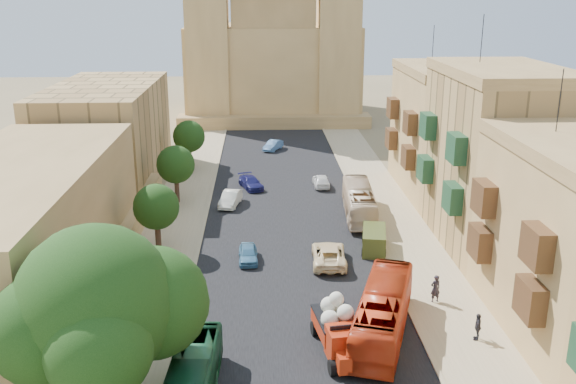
{
  "coord_description": "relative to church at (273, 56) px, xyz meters",
  "views": [
    {
      "loc": [
        -2.16,
        -21.93,
        19.08
      ],
      "look_at": [
        0.0,
        26.0,
        4.0
      ],
      "focal_mm": 40.0,
      "sensor_mm": 36.0,
      "label": 1
    }
  ],
  "objects": [
    {
      "name": "street_tree_c",
      "position": [
        -10.0,
        -42.61,
        -5.85
      ],
      "size": [
        3.56,
        3.56,
        5.47
      ],
      "color": "#332319",
      "rests_on": "ground"
    },
    {
      "name": "red_truck",
      "position": [
        2.07,
        -69.54,
        -8.1
      ],
      "size": [
        2.88,
        5.75,
        3.23
      ],
      "color": "#B5290D",
      "rests_on": "ground"
    },
    {
      "name": "sidewalk_west",
      "position": [
        -9.5,
        -48.61,
        -9.51
      ],
      "size": [
        5.0,
        140.0,
        0.01
      ],
      "primitive_type": "cube",
      "color": "tan",
      "rests_on": "ground"
    },
    {
      "name": "car_blue_b",
      "position": [
        -0.5,
        -22.29,
        -8.9
      ],
      "size": [
        2.74,
        3.91,
        1.22
      ],
      "primitive_type": "imported",
      "rotation": [
        0.0,
        0.0,
        -0.44
      ],
      "color": "teal",
      "rests_on": "ground"
    },
    {
      "name": "pedestrian_a",
      "position": [
        8.92,
        -63.84,
        -8.59
      ],
      "size": [
        0.77,
        0.6,
        1.85
      ],
      "primitive_type": "imported",
      "rotation": [
        0.0,
        0.0,
        3.4
      ],
      "color": "#262128",
      "rests_on": "ground"
    },
    {
      "name": "townhouse_d",
      "position": [
        15.95,
        -39.61,
        -3.36
      ],
      "size": [
        9.0,
        14.0,
        15.9
      ],
      "color": "tan",
      "rests_on": "ground"
    },
    {
      "name": "car_white_b",
      "position": [
        4.03,
        -38.22,
        -8.86
      ],
      "size": [
        1.62,
        3.85,
        1.3
      ],
      "primitive_type": "imported",
      "rotation": [
        0.0,
        0.0,
        3.16
      ],
      "color": "white",
      "rests_on": "ground"
    },
    {
      "name": "bus_cream_east",
      "position": [
        6.5,
        -47.37,
        -8.14
      ],
      "size": [
        2.96,
        10.0,
        2.75
      ],
      "primitive_type": "imported",
      "rotation": [
        0.0,
        0.0,
        3.08
      ],
      "color": "beige",
      "rests_on": "ground"
    },
    {
      "name": "car_cream",
      "position": [
        2.77,
        -57.5,
        -8.8
      ],
      "size": [
        2.65,
        5.28,
        1.43
      ],
      "primitive_type": "imported",
      "rotation": [
        0.0,
        0.0,
        3.09
      ],
      "color": "#FBE0AB",
      "rests_on": "ground"
    },
    {
      "name": "pedestrian_c",
      "position": [
        10.11,
        -68.56,
        -8.7
      ],
      "size": [
        0.66,
        1.03,
        1.63
      ],
      "primitive_type": "imported",
      "rotation": [
        0.0,
        0.0,
        4.42
      ],
      "color": "#2B2A31",
      "rests_on": "ground"
    },
    {
      "name": "church",
      "position": [
        0.0,
        0.0,
        0.0
      ],
      "size": [
        28.0,
        22.5,
        36.3
      ],
      "color": "tan",
      "rests_on": "ground"
    },
    {
      "name": "west_building_low",
      "position": [
        -18.0,
        -60.61,
        -5.32
      ],
      "size": [
        10.0,
        28.0,
        8.4
      ],
      "primitive_type": "cube",
      "color": "#9C7744",
      "rests_on": "ground"
    },
    {
      "name": "townhouse_c",
      "position": [
        15.95,
        -53.61,
        -2.61
      ],
      "size": [
        9.0,
        14.0,
        17.4
      ],
      "color": "tan",
      "rests_on": "ground"
    },
    {
      "name": "west_building_mid",
      "position": [
        -18.0,
        -34.61,
        -4.52
      ],
      "size": [
        10.0,
        22.0,
        10.0
      ],
      "primitive_type": "cube",
      "color": "tan",
      "rests_on": "ground"
    },
    {
      "name": "car_white_a",
      "position": [
        -4.95,
        -43.87,
        -8.84
      ],
      "size": [
        2.19,
        4.31,
        1.35
      ],
      "primitive_type": "imported",
      "rotation": [
        0.0,
        0.0,
        -0.19
      ],
      "color": "white",
      "rests_on": "ground"
    },
    {
      "name": "street_tree_d",
      "position": [
        -10.0,
        -30.61,
        -5.85
      ],
      "size": [
        3.56,
        3.56,
        5.47
      ],
      "color": "#332319",
      "rests_on": "ground"
    },
    {
      "name": "bus_red_east",
      "position": [
        4.77,
        -67.84,
        -8.06
      ],
      "size": [
        5.52,
        10.67,
        2.9
      ],
      "primitive_type": "imported",
      "rotation": [
        0.0,
        0.0,
        2.83
      ],
      "color": "red",
      "rests_on": "ground"
    },
    {
      "name": "west_wall",
      "position": [
        -12.5,
        -58.61,
        -8.62
      ],
      "size": [
        1.0,
        40.0,
        1.8
      ],
      "primitive_type": "cube",
      "color": "tan",
      "rests_on": "ground"
    },
    {
      "name": "bus_green_north",
      "position": [
        -5.59,
        -73.99,
        -8.29
      ],
      "size": [
        2.56,
        8.91,
        2.45
      ],
      "primitive_type": "imported",
      "rotation": [
        0.0,
        0.0,
        -0.06
      ],
      "color": "#154E2C",
      "rests_on": "ground"
    },
    {
      "name": "car_blue_a",
      "position": [
        -3.13,
        -56.8,
        -8.93
      ],
      "size": [
        1.5,
        3.48,
        1.17
      ],
      "primitive_type": "imported",
      "rotation": [
        0.0,
        0.0,
        0.04
      ],
      "color": "teal",
      "rests_on": "ground"
    },
    {
      "name": "kerb_west",
      "position": [
        -7.0,
        -48.61,
        -9.46
      ],
      "size": [
        0.25,
        140.0,
        0.12
      ],
      "primitive_type": "cube",
      "color": "tan",
      "rests_on": "ground"
    },
    {
      "name": "olive_pickup",
      "position": [
        6.5,
        -55.08,
        -8.72
      ],
      "size": [
        2.38,
        4.2,
        1.64
      ],
      "color": "#40491B",
      "rests_on": "ground"
    },
    {
      "name": "car_dkblue",
      "position": [
        -3.12,
        -38.46,
        -8.92
      ],
      "size": [
        2.94,
        4.44,
        1.19
      ],
      "primitive_type": "imported",
      "rotation": [
        0.0,
        0.0,
        0.34
      ],
      "color": "navy",
      "rests_on": "ground"
    },
    {
      "name": "kerb_east",
      "position": [
        7.0,
        -48.61,
        -9.46
      ],
      "size": [
        0.25,
        140.0,
        0.12
      ],
      "primitive_type": "cube",
      "color": "tan",
      "rests_on": "ground"
    },
    {
      "name": "sidewalk_east",
      "position": [
        9.5,
        -48.61,
        -9.51
      ],
      "size": [
        5.0,
        140.0,
        0.01
      ],
      "primitive_type": "cube",
      "color": "tan",
      "rests_on": "ground"
    },
    {
      "name": "ficus_tree",
      "position": [
        -9.42,
        -74.61,
        -3.93
      ],
      "size": [
        9.46,
        8.7,
        9.46
      ],
      "color": "#332319",
      "rests_on": "ground"
    },
    {
      "name": "street_tree_a",
      "position": [
        -10.0,
        -66.61,
        -6.21
      ],
      "size": [
        3.22,
        3.22,
        4.95
      ],
      "color": "#332319",
      "rests_on": "ground"
    },
    {
      "name": "street_tree_b",
      "position": [
        -10.0,
        -54.61,
        -5.93
      ],
      "size": [
        3.48,
        3.48,
        5.35
      ],
      "color": "#332319",
      "rests_on": "ground"
    },
    {
      "name": "road_surface",
      "position": [
        0.0,
        -48.61,
        -9.51
      ],
      "size": [
        14.0,
        140.0,
        0.01
      ],
      "primitive_type": "cube",
      "color": "black",
      "rests_on": "ground"
    }
  ]
}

